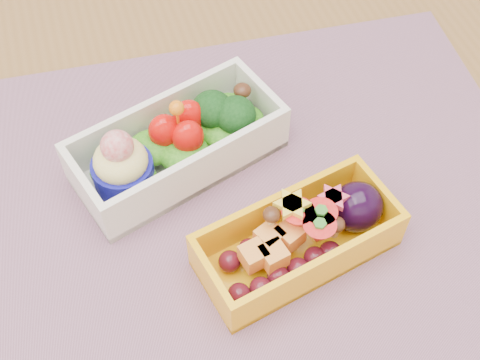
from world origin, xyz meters
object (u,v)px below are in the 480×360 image
object	(u,v)px
bento_white	(177,145)
table	(282,265)
bento_yellow	(302,237)
placemat	(234,212)

from	to	relation	value
bento_white	table	bearing A→B (deg)	-62.87
table	bento_white	size ratio (longest dim) A/B	5.75
bento_white	bento_yellow	world-z (taller)	bento_white
placemat	bento_yellow	distance (m)	0.07
placemat	bento_yellow	xyz separation A→B (m)	(0.04, -0.06, 0.03)
table	placemat	xyz separation A→B (m)	(-0.05, 0.01, 0.10)
bento_white	bento_yellow	distance (m)	0.15
table	bento_yellow	bearing A→B (deg)	-96.95
placemat	table	bearing A→B (deg)	-16.41
placemat	bento_yellow	size ratio (longest dim) A/B	3.15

